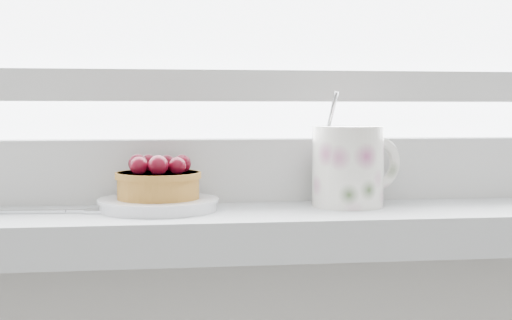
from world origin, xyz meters
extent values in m
cube|color=silver|center=(0.00, 1.90, 0.92)|extent=(1.60, 0.20, 0.04)
cube|color=silver|center=(0.00, 1.97, 0.97)|extent=(1.30, 0.05, 0.07)
cube|color=silver|center=(0.00, 1.97, 1.07)|extent=(1.30, 0.04, 0.04)
cylinder|color=white|center=(-0.09, 1.89, 0.95)|extent=(0.12, 0.12, 0.01)
cylinder|color=#986221|center=(-0.09, 1.89, 0.97)|extent=(0.08, 0.08, 0.03)
cylinder|color=#986221|center=(-0.09, 1.89, 0.98)|extent=(0.09, 0.09, 0.01)
sphere|color=#470511|center=(-0.09, 1.89, 0.99)|extent=(0.02, 0.02, 0.02)
sphere|color=#470511|center=(-0.06, 1.90, 0.99)|extent=(0.02, 0.02, 0.02)
sphere|color=#470511|center=(-0.08, 1.91, 0.99)|extent=(0.02, 0.02, 0.02)
sphere|color=#470511|center=(-0.10, 1.91, 0.99)|extent=(0.02, 0.02, 0.02)
sphere|color=#470511|center=(-0.11, 1.90, 0.99)|extent=(0.02, 0.02, 0.02)
sphere|color=#470511|center=(-0.11, 1.88, 0.99)|extent=(0.02, 0.02, 0.02)
sphere|color=#470511|center=(-0.09, 1.87, 0.99)|extent=(0.02, 0.02, 0.02)
sphere|color=#470511|center=(-0.07, 1.88, 0.99)|extent=(0.02, 0.02, 0.02)
cylinder|color=white|center=(0.11, 1.90, 0.98)|extent=(0.10, 0.10, 0.09)
cylinder|color=black|center=(0.11, 1.90, 1.02)|extent=(0.07, 0.07, 0.01)
torus|color=white|center=(0.15, 1.91, 0.98)|extent=(0.06, 0.03, 0.06)
cylinder|color=silver|center=(0.10, 1.91, 1.04)|extent=(0.01, 0.02, 0.05)
cube|color=silver|center=(-0.23, 1.89, 0.94)|extent=(0.10, 0.02, 0.00)
cube|color=silver|center=(-0.17, 1.89, 0.94)|extent=(0.02, 0.01, 0.00)
cube|color=silver|center=(-0.15, 1.88, 0.94)|extent=(0.03, 0.02, 0.00)
cube|color=silver|center=(-0.12, 1.87, 0.94)|extent=(0.03, 0.01, 0.00)
cube|color=silver|center=(-0.12, 1.88, 0.94)|extent=(0.03, 0.01, 0.00)
cube|color=silver|center=(-0.12, 1.89, 0.94)|extent=(0.03, 0.01, 0.00)
cube|color=silver|center=(-0.12, 1.89, 0.94)|extent=(0.03, 0.01, 0.00)
camera|label=1|loc=(-0.09, 1.16, 1.04)|focal=50.00mm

